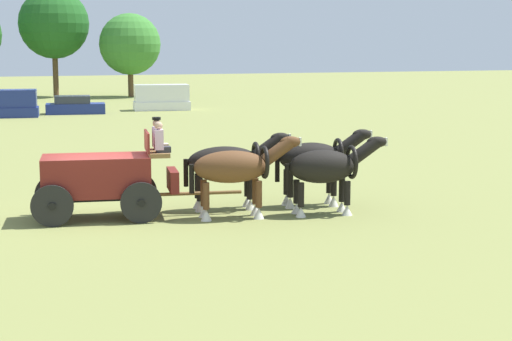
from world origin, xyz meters
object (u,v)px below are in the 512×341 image
(show_wagon, at_px, (102,176))
(draft_horse_lead_near, at_px, (315,160))
(draft_horse_lead_off, at_px, (327,168))
(parked_vehicle_d, at_px, (75,106))
(draft_horse_rear_off, at_px, (236,169))
(parked_vehicle_e, at_px, (162,98))
(draft_horse_rear_near, at_px, (229,163))

(show_wagon, xyz_separation_m, draft_horse_lead_near, (6.27, -0.39, 0.20))
(draft_horse_lead_near, height_order, draft_horse_lead_off, draft_horse_lead_near)
(draft_horse_lead_near, distance_m, parked_vehicle_d, 36.77)
(draft_horse_rear_off, xyz_separation_m, draft_horse_lead_near, (2.78, 0.85, 0.01))
(draft_horse_rear_off, height_order, parked_vehicle_e, draft_horse_rear_off)
(parked_vehicle_e, bearing_deg, parked_vehicle_d, -170.01)
(parked_vehicle_d, bearing_deg, draft_horse_rear_off, -91.89)
(show_wagon, distance_m, parked_vehicle_e, 39.14)
(parked_vehicle_d, bearing_deg, draft_horse_lead_off, -88.01)
(show_wagon, bearing_deg, draft_horse_rear_off, -19.64)
(show_wagon, distance_m, draft_horse_rear_near, 3.71)
(show_wagon, bearing_deg, draft_horse_rear_near, 0.58)
(draft_horse_lead_near, bearing_deg, draft_horse_lead_off, -99.87)
(show_wagon, bearing_deg, draft_horse_lead_near, -3.58)
(show_wagon, distance_m, parked_vehicle_d, 36.65)
(draft_horse_rear_near, distance_m, parked_vehicle_d, 36.32)
(draft_horse_lead_off, bearing_deg, draft_horse_lead_near, 80.13)
(draft_horse_rear_near, distance_m, parked_vehicle_e, 38.20)
(draft_horse_rear_off, relative_size, parked_vehicle_e, 0.72)
(draft_horse_rear_off, bearing_deg, parked_vehicle_e, 78.67)
(draft_horse_lead_near, distance_m, draft_horse_lead_off, 1.30)
(draft_horse_lead_off, distance_m, parked_vehicle_e, 39.51)
(draft_horse_rear_off, bearing_deg, draft_horse_rear_near, 80.35)
(draft_horse_rear_near, relative_size, draft_horse_lead_near, 1.07)
(draft_horse_rear_near, height_order, parked_vehicle_e, draft_horse_rear_near)
(draft_horse_lead_near, bearing_deg, parked_vehicle_d, 92.41)
(draft_horse_lead_near, bearing_deg, draft_horse_rear_near, 170.48)
(draft_horse_rear_near, xyz_separation_m, draft_horse_lead_near, (2.56, -0.43, 0.04))
(show_wagon, bearing_deg, parked_vehicle_e, 73.30)
(draft_horse_lead_off, distance_m, parked_vehicle_d, 38.04)
(show_wagon, height_order, draft_horse_lead_near, show_wagon)
(draft_horse_rear_near, height_order, draft_horse_rear_off, draft_horse_rear_off)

